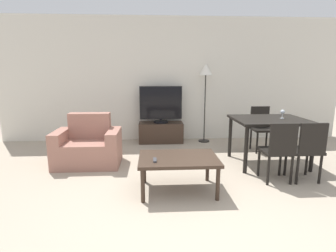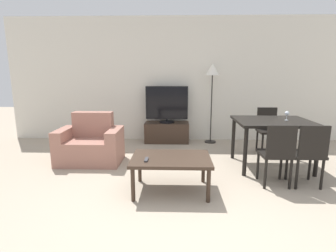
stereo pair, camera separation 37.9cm
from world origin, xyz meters
name	(u,v)px [view 2 (the right image)]	position (x,y,z in m)	size (l,w,h in m)	color
ground_plane	(184,218)	(0.00, 0.00, 0.00)	(18.00, 18.00, 0.00)	tan
wall_back	(180,80)	(0.00, 3.40, 1.35)	(7.66, 0.06, 2.70)	silver
armchair	(91,145)	(-1.55, 1.75, 0.30)	(1.04, 0.68, 0.84)	#9E6B5B
tv_stand	(167,132)	(-0.29, 3.11, 0.22)	(0.96, 0.42, 0.44)	#38281E
tv	(167,105)	(-0.29, 3.11, 0.83)	(0.91, 0.32, 0.79)	black
coffee_table	(171,161)	(-0.15, 0.65, 0.41)	(1.00, 0.70, 0.45)	#38281E
dining_table	(273,126)	(1.45, 1.61, 0.67)	(1.16, 0.94, 0.77)	black
dining_chair_near	(277,152)	(1.25, 0.84, 0.49)	(0.40, 0.40, 0.86)	black
dining_chair_far	(268,128)	(1.65, 2.39, 0.49)	(0.40, 0.40, 0.86)	black
dining_chair_near_right	(308,152)	(1.65, 0.84, 0.49)	(0.40, 0.40, 0.86)	black
floor_lamp	(212,76)	(0.67, 3.11, 1.45)	(0.29, 0.29, 1.70)	black
remote_primary	(146,159)	(-0.45, 0.53, 0.46)	(0.04, 0.15, 0.02)	#38383D
wine_glass_left	(287,114)	(1.65, 1.61, 0.87)	(0.07, 0.07, 0.15)	silver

